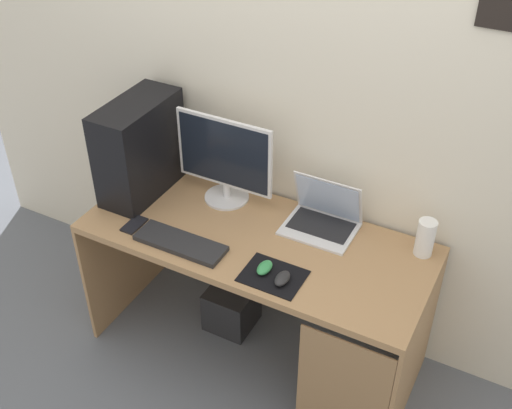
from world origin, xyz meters
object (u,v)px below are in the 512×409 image
(laptop, at_px, (323,218))
(subwoofer, at_px, (232,307))
(monitor, at_px, (225,160))
(cell_phone, at_px, (134,225))
(speaker, at_px, (425,238))
(keyboard, at_px, (180,243))
(mouse_left, at_px, (265,268))
(mouse_right, at_px, (282,278))
(pc_tower, at_px, (140,148))

(laptop, distance_m, subwoofer, 0.82)
(monitor, xyz_separation_m, cell_phone, (-0.27, -0.38, -0.22))
(laptop, xyz_separation_m, speaker, (0.46, 0.03, 0.04))
(cell_phone, bearing_deg, keyboard, -3.88)
(laptop, height_order, keyboard, laptop)
(mouse_left, xyz_separation_m, cell_phone, (-0.68, -0.00, -0.02))
(monitor, relative_size, cell_phone, 3.80)
(mouse_right, relative_size, cell_phone, 0.74)
(keyboard, bearing_deg, mouse_right, -0.57)
(speaker, bearing_deg, pc_tower, -173.16)
(pc_tower, height_order, cell_phone, pc_tower)
(laptop, bearing_deg, cell_phone, -152.45)
(pc_tower, xyz_separation_m, monitor, (0.40, 0.12, -0.02))
(laptop, xyz_separation_m, keyboard, (-0.50, -0.42, -0.04))
(pc_tower, relative_size, subwoofer, 2.00)
(laptop, height_order, mouse_left, laptop)
(speaker, relative_size, subwoofer, 0.73)
(cell_phone, height_order, subwoofer, cell_phone)
(pc_tower, relative_size, laptop, 1.47)
(pc_tower, bearing_deg, laptop, 8.56)
(laptop, xyz_separation_m, cell_phone, (-0.77, -0.40, -0.04))
(laptop, relative_size, mouse_left, 3.38)
(monitor, xyz_separation_m, mouse_left, (0.41, -0.38, -0.20))
(monitor, bearing_deg, keyboard, -90.31)
(pc_tower, bearing_deg, subwoofer, 2.92)
(speaker, xyz_separation_m, keyboard, (-0.97, -0.45, -0.07))
(subwoofer, bearing_deg, speaker, 8.86)
(speaker, bearing_deg, mouse_left, -142.46)
(pc_tower, height_order, monitor, pc_tower)
(cell_phone, bearing_deg, mouse_left, 0.16)
(pc_tower, distance_m, cell_phone, 0.38)
(mouse_right, xyz_separation_m, cell_phone, (-0.77, 0.02, -0.02))
(keyboard, xyz_separation_m, mouse_left, (0.41, 0.02, 0.01))
(monitor, xyz_separation_m, subwoofer, (0.07, -0.09, -0.86))
(mouse_right, bearing_deg, keyboard, 179.43)
(pc_tower, relative_size, speaker, 2.75)
(pc_tower, xyz_separation_m, mouse_right, (0.90, -0.29, -0.22))
(laptop, xyz_separation_m, mouse_right, (0.00, -0.42, -0.03))
(pc_tower, xyz_separation_m, keyboard, (0.40, -0.28, -0.23))
(mouse_right, height_order, subwoofer, mouse_right)
(mouse_left, xyz_separation_m, mouse_right, (0.10, -0.02, 0.00))
(subwoofer, bearing_deg, monitor, 126.21)
(mouse_left, relative_size, subwoofer, 0.40)
(subwoofer, bearing_deg, keyboard, -102.67)
(speaker, bearing_deg, subwoofer, -171.14)
(pc_tower, bearing_deg, speaker, 6.84)
(monitor, distance_m, keyboard, 0.45)
(mouse_left, height_order, mouse_right, same)
(mouse_left, distance_m, subwoofer, 0.79)
(speaker, bearing_deg, cell_phone, -160.80)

